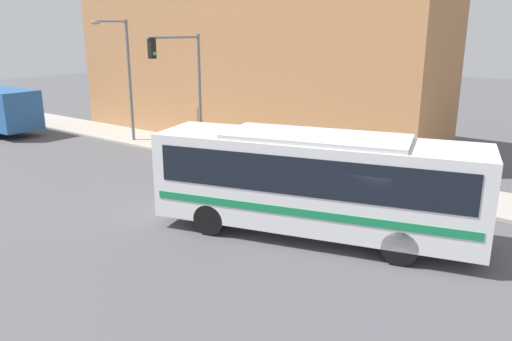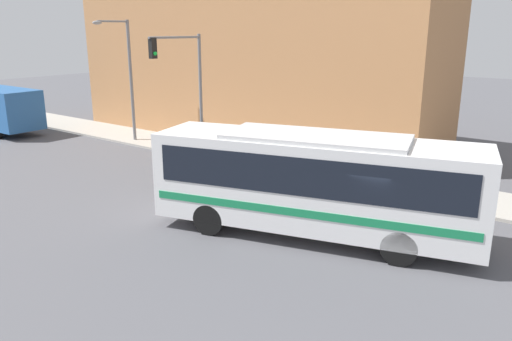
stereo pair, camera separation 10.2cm
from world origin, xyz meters
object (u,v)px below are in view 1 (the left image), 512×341
Objects in this scene: city_bus at (315,179)px; parking_meter at (209,140)px; traffic_light_pole at (184,75)px; fire_hydrant at (326,170)px; street_lamp at (125,70)px.

parking_meter is (5.46, 9.25, -0.96)m from city_bus.
parking_meter is at bearing -37.15° from traffic_light_pole.
parking_meter is (0.90, -0.68, -3.25)m from traffic_light_pole.
city_bus is 14.33× the size of fire_hydrant.
street_lamp reaches higher than fire_hydrant.
parking_meter is (0.00, 6.71, 0.45)m from fire_hydrant.
parking_meter reaches higher than fire_hydrant.
street_lamp is (-0.06, 6.10, 3.18)m from parking_meter.
street_lamp reaches higher than parking_meter.
city_bus is at bearing -109.37° from street_lamp.
fire_hydrant is 6.73m from parking_meter.
city_bus is 6.18m from fire_hydrant.
fire_hydrant is 8.31m from traffic_light_pole.
city_bus reaches higher than parking_meter.
parking_meter is 6.88m from street_lamp.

